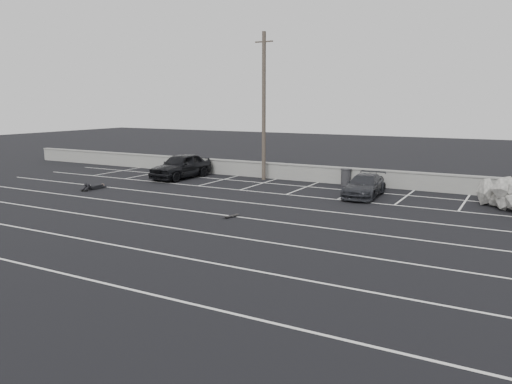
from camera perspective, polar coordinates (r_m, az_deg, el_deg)
The scene contains 9 objects.
ground at distance 20.87m, azimuth -9.77°, elevation -4.02°, with size 120.00×120.00×0.00m, color black.
seawall at distance 32.67m, azimuth 5.64°, elevation 2.22°, with size 50.00×0.45×1.06m.
stall_lines at distance 24.41m, azimuth -3.49°, elevation -1.79°, with size 36.00×20.05×0.01m.
car_left at distance 34.06m, azimuth -8.58°, elevation 2.97°, with size 1.97×4.90×1.67m, color black.
car_right at distance 27.74m, azimuth 12.29°, elevation 0.72°, with size 1.70×4.19×1.22m, color #24252A.
utility_pole at distance 32.77m, azimuth 0.90°, elevation 9.75°, with size 1.26×0.25×9.48m.
trash_bin at distance 31.29m, azimuth 10.24°, elevation 1.71°, with size 0.86×0.86×1.04m.
person at distance 31.16m, azimuth -17.73°, elevation 0.78°, with size 1.02×2.28×0.45m, color black, non-canonical shape.
skateboard at distance 22.33m, azimuth -2.90°, elevation -2.76°, with size 0.39×0.73×0.09m.
Camera 1 is at (12.69, -15.76, 5.10)m, focal length 35.00 mm.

